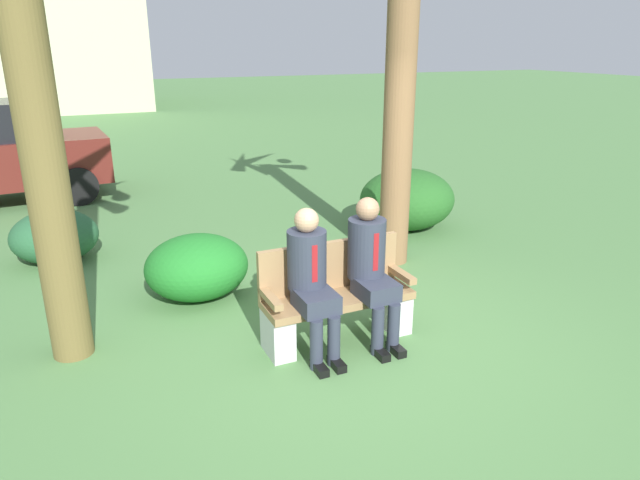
# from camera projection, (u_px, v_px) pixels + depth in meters

# --- Properties ---
(ground_plane) EXTENTS (80.00, 80.00, 0.00)m
(ground_plane) POSITION_uv_depth(u_px,v_px,m) (355.00, 344.00, 5.20)
(ground_plane) COLOR #4F7C45
(park_bench) EXTENTS (1.37, 0.44, 0.90)m
(park_bench) POSITION_uv_depth(u_px,v_px,m) (336.00, 299.00, 5.18)
(park_bench) COLOR #99754C
(park_bench) RESTS_ON ground
(seated_man_left) EXTENTS (0.34, 0.72, 1.29)m
(seated_man_left) POSITION_uv_depth(u_px,v_px,m) (311.00, 275.00, 4.86)
(seated_man_left) COLOR #2D3342
(seated_man_left) RESTS_ON ground
(seated_man_right) EXTENTS (0.34, 0.72, 1.32)m
(seated_man_right) POSITION_uv_depth(u_px,v_px,m) (371.00, 263.00, 5.08)
(seated_man_right) COLOR #2D3342
(seated_man_right) RESTS_ON ground
(shrub_near_bench) EXTENTS (1.03, 0.95, 0.65)m
(shrub_near_bench) POSITION_uv_depth(u_px,v_px,m) (55.00, 236.00, 7.07)
(shrub_near_bench) COLOR #265834
(shrub_near_bench) RESTS_ON ground
(shrub_mid_lawn) EXTENTS (1.09, 1.00, 0.68)m
(shrub_mid_lawn) POSITION_uv_depth(u_px,v_px,m) (197.00, 267.00, 6.06)
(shrub_mid_lawn) COLOR #1F7025
(shrub_mid_lawn) RESTS_ON ground
(shrub_far_lawn) EXTENTS (1.39, 1.28, 0.87)m
(shrub_far_lawn) POSITION_uv_depth(u_px,v_px,m) (407.00, 199.00, 8.29)
(shrub_far_lawn) COLOR #255C22
(shrub_far_lawn) RESTS_ON ground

